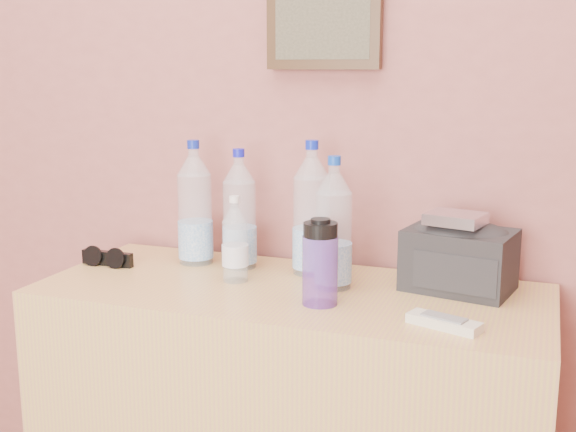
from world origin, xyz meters
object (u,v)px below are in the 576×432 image
(pet_large_b, at_px, (195,209))
(pet_large_c, at_px, (311,215))
(pet_small, at_px, (235,244))
(ac_remote, at_px, (444,323))
(foil_packet, at_px, (456,219))
(nalgene_bottle, at_px, (320,262))
(pet_large_d, at_px, (333,230))
(sunglasses, at_px, (108,258))
(toiletry_bag, at_px, (459,256))
(pet_large_a, at_px, (239,216))

(pet_large_b, distance_m, pet_large_c, 0.33)
(pet_large_b, xyz_separation_m, pet_small, (0.17, -0.12, -0.05))
(pet_small, height_order, ac_remote, pet_small)
(ac_remote, height_order, foil_packet, foil_packet)
(pet_small, xyz_separation_m, nalgene_bottle, (0.25, -0.10, 0.00))
(pet_large_d, bearing_deg, pet_large_c, 131.42)
(sunglasses, bearing_deg, foil_packet, 5.25)
(pet_small, distance_m, ac_remote, 0.56)
(nalgene_bottle, relative_size, toiletry_bag, 0.80)
(pet_large_c, height_order, pet_large_d, pet_large_c)
(toiletry_bag, bearing_deg, sunglasses, -162.56)
(pet_large_d, xyz_separation_m, ac_remote, (0.29, -0.19, -0.13))
(pet_large_b, height_order, nalgene_bottle, pet_large_b)
(pet_large_a, xyz_separation_m, ac_remote, (0.57, -0.28, -0.13))
(nalgene_bottle, xyz_separation_m, ac_remote, (0.28, -0.06, -0.09))
(pet_large_a, bearing_deg, nalgene_bottle, -37.17)
(pet_large_b, xyz_separation_m, pet_large_c, (0.32, 0.01, 0.00))
(foil_packet, bearing_deg, pet_large_b, 177.28)
(pet_large_b, relative_size, toiletry_bag, 1.37)
(pet_large_d, bearing_deg, toiletry_bag, 16.51)
(pet_large_d, xyz_separation_m, sunglasses, (-0.62, -0.02, -0.12))
(nalgene_bottle, height_order, ac_remote, nalgene_bottle)
(pet_large_a, bearing_deg, pet_large_c, 2.71)
(pet_large_c, distance_m, pet_small, 0.21)
(pet_large_d, relative_size, nalgene_bottle, 1.63)
(pet_large_c, xyz_separation_m, ac_remote, (0.38, -0.29, -0.14))
(foil_packet, bearing_deg, pet_large_d, -168.67)
(pet_small, bearing_deg, ac_remote, -16.27)
(pet_large_a, height_order, foil_packet, pet_large_a)
(pet_large_b, distance_m, foil_packet, 0.69)
(sunglasses, xyz_separation_m, toiletry_bag, (0.91, 0.10, 0.06))
(pet_large_a, height_order, nalgene_bottle, pet_large_a)
(ac_remote, bearing_deg, toiletry_bag, 110.24)
(toiletry_bag, relative_size, foil_packet, 1.95)
(ac_remote, distance_m, toiletry_bag, 0.28)
(pet_large_d, relative_size, foil_packet, 2.55)
(ac_remote, bearing_deg, foil_packet, 112.62)
(pet_large_d, height_order, foil_packet, pet_large_d)
(nalgene_bottle, bearing_deg, pet_large_c, 112.66)
(pet_large_b, distance_m, nalgene_bottle, 0.48)
(pet_large_c, height_order, toiletry_bag, pet_large_c)
(pet_large_c, distance_m, foil_packet, 0.37)
(foil_packet, bearing_deg, pet_large_c, 173.15)
(pet_large_b, xyz_separation_m, pet_large_d, (0.41, -0.09, -0.01))
(nalgene_bottle, height_order, sunglasses, nalgene_bottle)
(pet_large_a, relative_size, ac_remote, 2.07)
(nalgene_bottle, distance_m, toiletry_bag, 0.35)
(pet_large_b, relative_size, ac_remote, 2.19)
(pet_large_a, height_order, sunglasses, pet_large_a)
(pet_large_a, xyz_separation_m, pet_small, (0.04, -0.12, -0.05))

